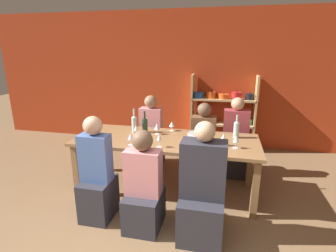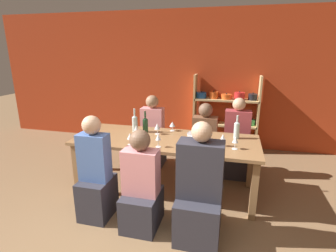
{
  "view_description": "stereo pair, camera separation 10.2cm",
  "coord_description": "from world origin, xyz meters",
  "px_view_note": "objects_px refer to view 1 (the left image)",
  "views": [
    {
      "loc": [
        0.76,
        -1.52,
        1.93
      ],
      "look_at": [
        0.0,
        1.85,
        0.93
      ],
      "focal_mm": 28.0,
      "sensor_mm": 36.0,
      "label": 1
    },
    {
      "loc": [
        0.85,
        -1.5,
        1.93
      ],
      "look_at": [
        0.0,
        1.85,
        0.93
      ],
      "focal_mm": 28.0,
      "sensor_mm": 36.0,
      "label": 2
    }
  ],
  "objects_px": {
    "shelf_unit": "(222,120)",
    "person_near_b": "(202,196)",
    "wine_bottle_amber": "(145,124)",
    "wine_bottle_green": "(236,129)",
    "wine_bottle_dark": "(134,123)",
    "wine_glass_red_c": "(159,138)",
    "wine_glass_red_d": "(184,143)",
    "wine_glass_red_a": "(172,124)",
    "cell_phone": "(100,140)",
    "wine_glass_white_b": "(157,127)",
    "person_far_c": "(151,140)",
    "person_far_a": "(203,145)",
    "person_far_b": "(235,147)",
    "person_near_a": "(97,181)",
    "wine_glass_red_b": "(223,137)",
    "wine_glass_red_e": "(136,128)",
    "person_near_c": "(144,192)",
    "wine_glass_empty_a": "(236,139)",
    "wine_glass_white_a": "(203,143)",
    "wine_glass_empty_b": "(131,137)",
    "mixing_bowl": "(198,137)",
    "dining_table": "(166,145)"
  },
  "relations": [
    {
      "from": "wine_bottle_dark",
      "to": "cell_phone",
      "type": "bearing_deg",
      "value": -128.02
    },
    {
      "from": "wine_bottle_dark",
      "to": "cell_phone",
      "type": "distance_m",
      "value": 0.55
    },
    {
      "from": "wine_bottle_amber",
      "to": "wine_glass_red_c",
      "type": "bearing_deg",
      "value": -57.04
    },
    {
      "from": "wine_bottle_amber",
      "to": "person_near_b",
      "type": "bearing_deg",
      "value": -47.84
    },
    {
      "from": "wine_glass_white_b",
      "to": "person_far_c",
      "type": "height_order",
      "value": "person_far_c"
    },
    {
      "from": "wine_bottle_green",
      "to": "person_near_c",
      "type": "relative_size",
      "value": 0.28
    },
    {
      "from": "wine_bottle_green",
      "to": "wine_bottle_amber",
      "type": "relative_size",
      "value": 1.03
    },
    {
      "from": "wine_glass_white_b",
      "to": "wine_glass_red_e",
      "type": "bearing_deg",
      "value": -159.26
    },
    {
      "from": "wine_bottle_amber",
      "to": "wine_glass_white_b",
      "type": "relative_size",
      "value": 1.95
    },
    {
      "from": "person_near_c",
      "to": "wine_glass_red_d",
      "type": "bearing_deg",
      "value": 48.61
    },
    {
      "from": "mixing_bowl",
      "to": "wine_bottle_green",
      "type": "xyz_separation_m",
      "value": [
        0.48,
        0.25,
        0.07
      ]
    },
    {
      "from": "mixing_bowl",
      "to": "dining_table",
      "type": "bearing_deg",
      "value": 179.53
    },
    {
      "from": "wine_bottle_dark",
      "to": "wine_glass_red_c",
      "type": "distance_m",
      "value": 0.72
    },
    {
      "from": "person_near_c",
      "to": "wine_glass_red_c",
      "type": "bearing_deg",
      "value": 83.87
    },
    {
      "from": "wine_glass_red_b",
      "to": "cell_phone",
      "type": "xyz_separation_m",
      "value": [
        -1.6,
        -0.14,
        -0.1
      ]
    },
    {
      "from": "wine_glass_red_e",
      "to": "person_far_c",
      "type": "distance_m",
      "value": 0.84
    },
    {
      "from": "wine_bottle_dark",
      "to": "person_near_a",
      "type": "bearing_deg",
      "value": -97.68
    },
    {
      "from": "person_far_a",
      "to": "person_far_b",
      "type": "relative_size",
      "value": 0.9
    },
    {
      "from": "shelf_unit",
      "to": "person_near_a",
      "type": "bearing_deg",
      "value": -117.02
    },
    {
      "from": "wine_bottle_amber",
      "to": "wine_glass_red_b",
      "type": "xyz_separation_m",
      "value": [
        1.12,
        -0.32,
        -0.01
      ]
    },
    {
      "from": "wine_glass_white_b",
      "to": "wine_glass_red_a",
      "type": "bearing_deg",
      "value": 50.74
    },
    {
      "from": "wine_glass_white_b",
      "to": "person_near_c",
      "type": "relative_size",
      "value": 0.14
    },
    {
      "from": "cell_phone",
      "to": "person_far_b",
      "type": "height_order",
      "value": "person_far_b"
    },
    {
      "from": "wine_glass_red_a",
      "to": "wine_glass_red_e",
      "type": "relative_size",
      "value": 0.99
    },
    {
      "from": "wine_glass_white_b",
      "to": "wine_glass_red_e",
      "type": "relative_size",
      "value": 1.11
    },
    {
      "from": "wine_glass_white_b",
      "to": "wine_glass_red_d",
      "type": "relative_size",
      "value": 1.0
    },
    {
      "from": "person_far_b",
      "to": "person_far_c",
      "type": "height_order",
      "value": "person_far_b"
    },
    {
      "from": "wine_glass_white_b",
      "to": "person_near_a",
      "type": "relative_size",
      "value": 0.13
    },
    {
      "from": "person_near_c",
      "to": "dining_table",
      "type": "bearing_deg",
      "value": 85.39
    },
    {
      "from": "person_far_a",
      "to": "person_near_b",
      "type": "bearing_deg",
      "value": 94.92
    },
    {
      "from": "wine_glass_white_b",
      "to": "cell_phone",
      "type": "bearing_deg",
      "value": -149.19
    },
    {
      "from": "shelf_unit",
      "to": "person_near_b",
      "type": "xyz_separation_m",
      "value": [
        -0.14,
        -2.71,
        -0.14
      ]
    },
    {
      "from": "person_far_a",
      "to": "person_near_c",
      "type": "height_order",
      "value": "person_near_c"
    },
    {
      "from": "wine_glass_white_a",
      "to": "person_far_c",
      "type": "relative_size",
      "value": 0.14
    },
    {
      "from": "wine_glass_empty_b",
      "to": "wine_glass_red_d",
      "type": "height_order",
      "value": "wine_glass_red_d"
    },
    {
      "from": "wine_glass_empty_b",
      "to": "person_far_c",
      "type": "xyz_separation_m",
      "value": [
        -0.06,
        1.13,
        -0.43
      ]
    },
    {
      "from": "person_near_a",
      "to": "wine_glass_red_b",
      "type": "bearing_deg",
      "value": 25.53
    },
    {
      "from": "dining_table",
      "to": "cell_phone",
      "type": "bearing_deg",
      "value": -164.16
    },
    {
      "from": "wine_bottle_green",
      "to": "cell_phone",
      "type": "bearing_deg",
      "value": -164.57
    },
    {
      "from": "mixing_bowl",
      "to": "wine_glass_red_d",
      "type": "xyz_separation_m",
      "value": [
        -0.13,
        -0.4,
        0.05
      ]
    },
    {
      "from": "wine_glass_red_c",
      "to": "wine_glass_red_d",
      "type": "xyz_separation_m",
      "value": [
        0.32,
        -0.07,
        -0.02
      ]
    },
    {
      "from": "wine_glass_red_a",
      "to": "wine_glass_red_d",
      "type": "bearing_deg",
      "value": -68.33
    },
    {
      "from": "wine_glass_red_a",
      "to": "person_near_a",
      "type": "height_order",
      "value": "person_near_a"
    },
    {
      "from": "wine_glass_red_a",
      "to": "wine_bottle_dark",
      "type": "bearing_deg",
      "value": -160.13
    },
    {
      "from": "wine_glass_white_b",
      "to": "wine_glass_red_b",
      "type": "bearing_deg",
      "value": -16.04
    },
    {
      "from": "wine_glass_red_a",
      "to": "wine_glass_red_c",
      "type": "bearing_deg",
      "value": -90.72
    },
    {
      "from": "wine_glass_empty_b",
      "to": "wine_glass_empty_a",
      "type": "bearing_deg",
      "value": 7.6
    },
    {
      "from": "wine_glass_white_a",
      "to": "cell_phone",
      "type": "distance_m",
      "value": 1.38
    },
    {
      "from": "wine_glass_empty_a",
      "to": "wine_glass_white_b",
      "type": "xyz_separation_m",
      "value": [
        -1.08,
        0.33,
        -0.0
      ]
    },
    {
      "from": "wine_glass_empty_b",
      "to": "wine_glass_red_b",
      "type": "bearing_deg",
      "value": 11.66
    }
  ]
}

